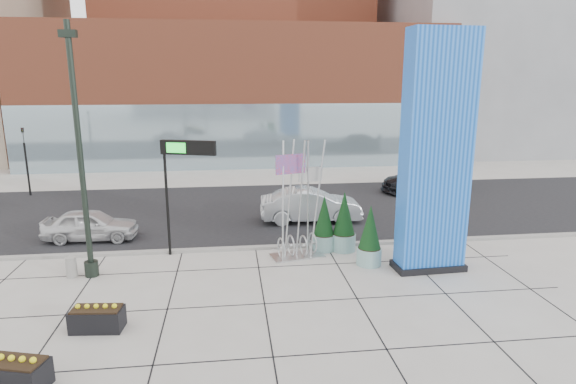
{
  "coord_description": "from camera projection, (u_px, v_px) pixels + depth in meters",
  "views": [
    {
      "loc": [
        0.05,
        -14.92,
        6.96
      ],
      "look_at": [
        2.12,
        2.0,
        2.89
      ],
      "focal_mm": 30.0,
      "sensor_mm": 36.0,
      "label": 1
    }
  ],
  "objects": [
    {
      "name": "tower_podium",
      "position": [
        239.0,
        95.0,
        40.92
      ],
      "size": [
        34.0,
        10.0,
        11.0
      ],
      "primitive_type": "cube",
      "color": "#A54B2F",
      "rests_on": "ground"
    },
    {
      "name": "box_planter_north",
      "position": [
        97.0,
        318.0,
        13.55
      ],
      "size": [
        1.49,
        0.85,
        0.78
      ],
      "rotation": [
        0.0,
        0.0,
        -0.1
      ],
      "color": "black",
      "rests_on": "ground"
    },
    {
      "name": "overhead_street_sign",
      "position": [
        185.0,
        156.0,
        18.56
      ],
      "size": [
        2.14,
        0.85,
        4.64
      ],
      "rotation": [
        0.0,
        0.0,
        -0.31
      ],
      "color": "black",
      "rests_on": "ground"
    },
    {
      "name": "car_dark_east",
      "position": [
        423.0,
        179.0,
        29.96
      ],
      "size": [
        5.85,
        3.53,
        1.59
      ],
      "primitive_type": "imported",
      "rotation": [
        0.0,
        0.0,
        -1.32
      ],
      "color": "black",
      "rests_on": "ground"
    },
    {
      "name": "ground",
      "position": [
        232.0,
        292.0,
        16.02
      ],
      "size": [
        160.0,
        160.0,
        0.0
      ],
      "primitive_type": "plane",
      "color": "#9E9991",
      "rests_on": "ground"
    },
    {
      "name": "building_grey_parking",
      "position": [
        489.0,
        56.0,
        47.88
      ],
      "size": [
        20.0,
        18.0,
        18.0
      ],
      "primitive_type": "cube",
      "color": "slate",
      "rests_on": "ground"
    },
    {
      "name": "round_planter_east",
      "position": [
        344.0,
        223.0,
        19.63
      ],
      "size": [
        0.99,
        0.99,
        2.48
      ],
      "color": "#84B2B0",
      "rests_on": "ground"
    },
    {
      "name": "box_planter_south",
      "position": [
        14.0,
        373.0,
        10.99
      ],
      "size": [
        1.66,
        1.14,
        0.83
      ],
      "rotation": [
        0.0,
        0.0,
        -0.28
      ],
      "color": "black",
      "rests_on": "ground"
    },
    {
      "name": "street_asphalt",
      "position": [
        231.0,
        211.0,
        25.67
      ],
      "size": [
        80.0,
        12.0,
        0.02
      ],
      "primitive_type": "cube",
      "color": "black",
      "rests_on": "ground"
    },
    {
      "name": "tower_glass_front",
      "position": [
        242.0,
        137.0,
        36.98
      ],
      "size": [
        34.0,
        0.6,
        5.0
      ],
      "primitive_type": "cube",
      "color": "#8CA5B2",
      "rests_on": "ground"
    },
    {
      "name": "traffic_signal",
      "position": [
        26.0,
        158.0,
        28.55
      ],
      "size": [
        0.15,
        0.18,
        4.1
      ],
      "color": "black",
      "rests_on": "ground"
    },
    {
      "name": "round_planter_mid",
      "position": [
        370.0,
        237.0,
        18.11
      ],
      "size": [
        0.94,
        0.94,
        2.34
      ],
      "color": "#84B2B0",
      "rests_on": "ground"
    },
    {
      "name": "lamp_post",
      "position": [
        82.0,
        178.0,
        16.49
      ],
      "size": [
        0.55,
        0.48,
        8.76
      ],
      "rotation": [
        0.0,
        0.0,
        -0.02
      ],
      "color": "black",
      "rests_on": "ground"
    },
    {
      "name": "public_art_sculpture",
      "position": [
        298.0,
        227.0,
        18.93
      ],
      "size": [
        2.23,
        1.44,
        4.68
      ],
      "rotation": [
        0.0,
        0.0,
        0.21
      ],
      "color": "silver",
      "rests_on": "ground"
    },
    {
      "name": "blue_pylon",
      "position": [
        436.0,
        159.0,
        16.99
      ],
      "size": [
        2.64,
        1.28,
        8.6
      ],
      "rotation": [
        0.0,
        0.0,
        0.05
      ],
      "color": "#0C49B8",
      "rests_on": "ground"
    },
    {
      "name": "car_silver_mid",
      "position": [
        311.0,
        205.0,
        23.67
      ],
      "size": [
        5.0,
        1.92,
        1.63
      ],
      "primitive_type": "imported",
      "rotation": [
        0.0,
        0.0,
        1.53
      ],
      "color": "#B4B8BC",
      "rests_on": "ground"
    },
    {
      "name": "round_planter_west",
      "position": [
        324.0,
        224.0,
        19.68
      ],
      "size": [
        0.93,
        0.93,
        2.32
      ],
      "color": "#84B2B0",
      "rests_on": "ground"
    },
    {
      "name": "car_white_west",
      "position": [
        91.0,
        225.0,
        20.97
      ],
      "size": [
        4.02,
        1.71,
        1.36
      ],
      "primitive_type": "imported",
      "rotation": [
        0.0,
        0.0,
        1.54
      ],
      "color": "silver",
      "rests_on": "ground"
    },
    {
      "name": "curb_edge",
      "position": [
        231.0,
        249.0,
        19.86
      ],
      "size": [
        80.0,
        0.3,
        0.12
      ],
      "primitive_type": "cube",
      "color": "gray",
      "rests_on": "ground"
    },
    {
      "name": "concrete_bollard",
      "position": [
        71.0,
        267.0,
        17.13
      ],
      "size": [
        0.38,
        0.38,
        0.74
      ],
      "primitive_type": "cylinder",
      "color": "gray",
      "rests_on": "ground"
    }
  ]
}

